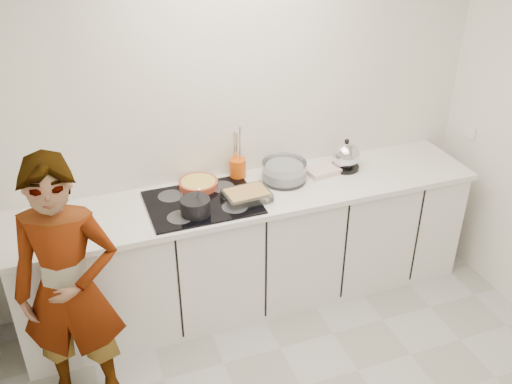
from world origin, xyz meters
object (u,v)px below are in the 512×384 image
object	(u,v)px
utensil_crock	(238,168)
tart_dish	(198,184)
mixing_bowl	(284,172)
cook	(69,290)
hob	(202,202)
saucepan	(195,206)
kettle	(346,156)
baking_dish	(247,195)

from	to	relation	value
utensil_crock	tart_dish	bearing A→B (deg)	-169.23
tart_dish	utensil_crock	world-z (taller)	utensil_crock
tart_dish	mixing_bowl	bearing A→B (deg)	-9.28
tart_dish	cook	distance (m)	1.16
tart_dish	hob	bearing A→B (deg)	-98.02
saucepan	mixing_bowl	size ratio (longest dim) A/B	0.49
saucepan	cook	bearing A→B (deg)	-156.69
tart_dish	kettle	distance (m)	1.09
hob	mixing_bowl	world-z (taller)	mixing_bowl
kettle	cook	distance (m)	2.11
mixing_bowl	utensil_crock	bearing A→B (deg)	151.87
hob	cook	xyz separation A→B (m)	(-0.90, -0.48, -0.10)
tart_dish	mixing_bowl	distance (m)	0.60
tart_dish	utensil_crock	xyz separation A→B (m)	(0.31, 0.06, 0.03)
kettle	cook	world-z (taller)	cook
tart_dish	kettle	bearing A→B (deg)	-4.25
hob	baking_dish	bearing A→B (deg)	-13.89
mixing_bowl	kettle	bearing A→B (deg)	1.98
hob	baking_dish	size ratio (longest dim) A/B	2.32
baking_dish	kettle	xyz separation A→B (m)	(0.83, 0.19, 0.05)
baking_dish	utensil_crock	size ratio (longest dim) A/B	2.15
saucepan	utensil_crock	xyz separation A→B (m)	(0.41, 0.39, 0.01)
baking_dish	kettle	distance (m)	0.85
tart_dish	saucepan	world-z (taller)	saucepan
hob	mixing_bowl	distance (m)	0.63
kettle	baking_dish	bearing A→B (deg)	-167.10
kettle	saucepan	bearing A→B (deg)	-168.16
cook	hob	bearing A→B (deg)	44.41
mixing_bowl	kettle	size ratio (longest dim) A/B	1.54
saucepan	cook	size ratio (longest dim) A/B	0.12
baking_dish	cook	size ratio (longest dim) A/B	0.19
saucepan	baking_dish	distance (m)	0.37
saucepan	kettle	xyz separation A→B (m)	(1.19, 0.25, 0.03)
tart_dish	saucepan	xyz separation A→B (m)	(-0.11, -0.33, 0.03)
cook	mixing_bowl	bearing A→B (deg)	37.13
saucepan	tart_dish	bearing A→B (deg)	72.11
baking_dish	saucepan	bearing A→B (deg)	-170.60
baking_dish	utensil_crock	world-z (taller)	utensil_crock
hob	utensil_crock	size ratio (longest dim) A/B	4.99
hob	cook	bearing A→B (deg)	-151.67
hob	cook	size ratio (longest dim) A/B	0.44
tart_dish	baking_dish	bearing A→B (deg)	-46.25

